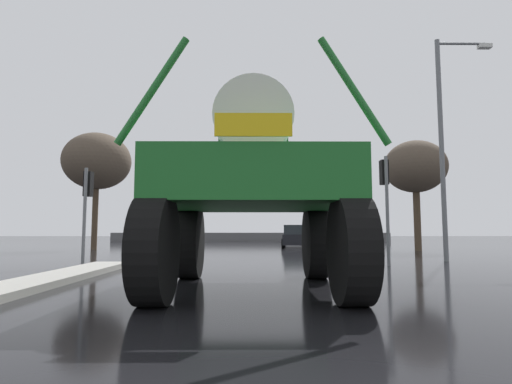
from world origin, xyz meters
TOP-DOWN VIEW (x-y plane):
  - ground_plane at (0.00, 18.00)m, footprint 120.00×120.00m
  - median_island at (-4.46, 8.29)m, footprint 1.12×7.21m
  - oversize_sprayer at (0.11, 6.68)m, footprint 4.39×5.40m
  - sedan_ahead at (3.14, 26.90)m, footprint 2.24×4.27m
  - traffic_signal_near_left at (-5.46, 12.12)m, footprint 0.24×0.54m
  - traffic_signal_near_right at (4.60, 12.11)m, footprint 0.24×0.54m
  - traffic_signal_far_left at (-5.99, 25.80)m, footprint 0.24×0.55m
  - traffic_signal_far_right at (4.58, 25.80)m, footprint 0.24×0.55m
  - streetlight_near_right at (7.57, 13.83)m, footprint 2.23×0.24m
  - bare_tree_left at (-9.44, 23.22)m, footprint 4.07×4.07m
  - bare_tree_right at (9.51, 21.55)m, footprint 3.53×3.53m
  - roadside_barrier at (0.00, 40.01)m, footprint 28.42×0.24m

SIDE VIEW (x-z plane):
  - ground_plane at x=0.00m, z-range 0.00..0.00m
  - median_island at x=-4.46m, z-range 0.00..0.15m
  - roadside_barrier at x=0.00m, z-range 0.00..0.90m
  - sedan_ahead at x=3.14m, z-range -0.05..1.47m
  - oversize_sprayer at x=0.11m, z-range -0.17..4.11m
  - traffic_signal_near_left at x=-5.46m, z-range 0.74..3.98m
  - traffic_signal_far_right at x=4.58m, z-range 0.75..4.06m
  - traffic_signal_far_left at x=-5.99m, z-range 0.80..4.29m
  - traffic_signal_near_right at x=4.60m, z-range 0.84..4.50m
  - bare_tree_right at x=9.51m, z-range 1.62..7.94m
  - streetlight_near_right at x=7.57m, z-range 0.49..9.16m
  - bare_tree_left at x=-9.44m, z-range 1.80..8.92m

